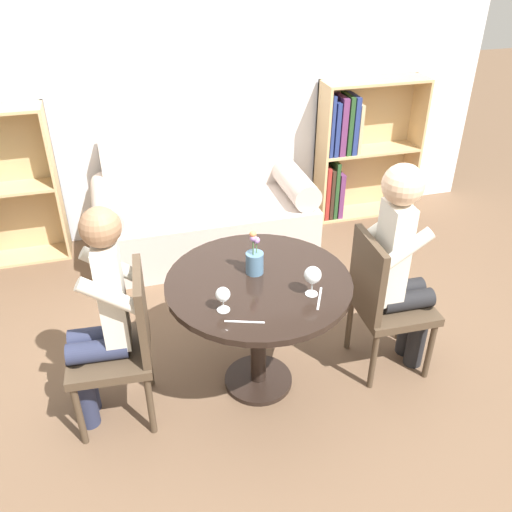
{
  "coord_description": "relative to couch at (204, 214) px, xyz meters",
  "views": [
    {
      "loc": [
        -0.65,
        -2.25,
        2.34
      ],
      "look_at": [
        0.0,
        0.05,
        0.85
      ],
      "focal_mm": 38.0,
      "sensor_mm": 36.0,
      "label": 1
    }
  ],
  "objects": [
    {
      "name": "ground_plane",
      "position": [
        0.0,
        -1.62,
        -0.31
      ],
      "size": [
        16.0,
        16.0,
        0.0
      ],
      "primitive_type": "plane",
      "color": "brown"
    },
    {
      "name": "wine_glass_right",
      "position": [
        0.22,
        -1.81,
        0.53
      ],
      "size": [
        0.09,
        0.09,
        0.16
      ],
      "color": "white",
      "rests_on": "round_table"
    },
    {
      "name": "flower_vase",
      "position": [
        -0.0,
        -1.55,
        0.5
      ],
      "size": [
        0.1,
        0.1,
        0.26
      ],
      "color": "slate",
      "rests_on": "round_table"
    },
    {
      "name": "person_right",
      "position": [
        0.82,
        -1.67,
        0.4
      ],
      "size": [
        0.42,
        0.35,
        1.32
      ],
      "rotation": [
        0.0,
        0.0,
        1.54
      ],
      "color": "black",
      "rests_on": "ground_plane"
    },
    {
      "name": "bookshelf_right",
      "position": [
        1.41,
        0.27,
        0.31
      ],
      "size": [
        0.92,
        0.28,
        1.22
      ],
      "color": "tan",
      "rests_on": "ground_plane"
    },
    {
      "name": "knife_left_setting",
      "position": [
        0.25,
        -1.86,
        0.42
      ],
      "size": [
        0.1,
        0.17,
        0.0
      ],
      "color": "silver",
      "rests_on": "round_table"
    },
    {
      "name": "back_wall",
      "position": [
        0.0,
        0.43,
        1.04
      ],
      "size": [
        5.2,
        0.05,
        2.7
      ],
      "color": "silver",
      "rests_on": "ground_plane"
    },
    {
      "name": "chair_left",
      "position": [
        -0.73,
        -1.64,
        0.18
      ],
      "size": [
        0.45,
        0.45,
        0.9
      ],
      "rotation": [
        0.0,
        0.0,
        -1.64
      ],
      "color": "#473828",
      "rests_on": "ground_plane"
    },
    {
      "name": "couch",
      "position": [
        0.0,
        0.0,
        0.0
      ],
      "size": [
        1.71,
        0.8,
        0.92
      ],
      "color": "beige",
      "rests_on": "ground_plane"
    },
    {
      "name": "person_left",
      "position": [
        -0.82,
        -1.63,
        0.35
      ],
      "size": [
        0.43,
        0.36,
        1.26
      ],
      "rotation": [
        0.0,
        0.0,
        -1.64
      ],
      "color": "#282D47",
      "rests_on": "ground_plane"
    },
    {
      "name": "fork_left_setting",
      "position": [
        -0.16,
        -1.94,
        0.42
      ],
      "size": [
        0.18,
        0.07,
        0.0
      ],
      "color": "silver",
      "rests_on": "round_table"
    },
    {
      "name": "wine_glass_left",
      "position": [
        -0.23,
        -1.82,
        0.51
      ],
      "size": [
        0.07,
        0.07,
        0.13
      ],
      "color": "white",
      "rests_on": "round_table"
    },
    {
      "name": "chair_right",
      "position": [
        0.73,
        -1.66,
        0.18
      ],
      "size": [
        0.43,
        0.43,
        0.9
      ],
      "rotation": [
        0.0,
        0.0,
        1.54
      ],
      "color": "#473828",
      "rests_on": "ground_plane"
    },
    {
      "name": "round_table",
      "position": [
        0.0,
        -1.62,
        0.29
      ],
      "size": [
        0.99,
        0.99,
        0.73
      ],
      "color": "black",
      "rests_on": "ground_plane"
    }
  ]
}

